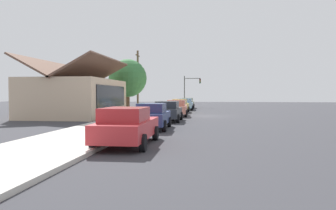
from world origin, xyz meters
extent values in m
plane|color=#38383D|center=(0.00, 0.00, 0.00)|extent=(120.00, 120.00, 0.00)
cube|color=beige|center=(0.00, 5.60, 0.08)|extent=(60.00, 4.20, 0.16)
cube|color=red|center=(-18.84, 2.82, 0.68)|extent=(4.87, 1.94, 0.70)
cube|color=#A9272B|center=(-19.32, 2.82, 1.31)|extent=(2.35, 1.68, 0.56)
cylinder|color=black|center=(-17.35, 3.78, 0.33)|extent=(0.66, 0.23, 0.66)
cylinder|color=black|center=(-17.32, 1.90, 0.33)|extent=(0.66, 0.23, 0.66)
cylinder|color=black|center=(-20.35, 3.74, 0.33)|extent=(0.66, 0.23, 0.66)
cylinder|color=black|center=(-20.33, 1.87, 0.33)|extent=(0.66, 0.23, 0.66)
cube|color=navy|center=(-12.62, 2.84, 0.68)|extent=(4.47, 1.81, 0.70)
cube|color=navy|center=(-13.06, 2.84, 1.31)|extent=(2.16, 1.55, 0.56)
cylinder|color=black|center=(-11.26, 3.73, 0.33)|extent=(0.66, 0.23, 0.66)
cylinder|color=black|center=(-11.23, 2.01, 0.33)|extent=(0.66, 0.23, 0.66)
cylinder|color=black|center=(-14.01, 3.68, 0.33)|extent=(0.66, 0.23, 0.66)
cylinder|color=black|center=(-13.98, 1.96, 0.33)|extent=(0.66, 0.23, 0.66)
cube|color=#2D3035|center=(-6.73, 2.67, 0.68)|extent=(4.51, 1.84, 0.70)
cube|color=#27292D|center=(-7.18, 2.67, 1.31)|extent=(2.17, 1.61, 0.56)
cylinder|color=black|center=(-5.33, 3.58, 0.33)|extent=(0.66, 0.22, 0.66)
cylinder|color=black|center=(-5.34, 1.75, 0.33)|extent=(0.66, 0.22, 0.66)
cylinder|color=black|center=(-8.13, 3.58, 0.33)|extent=(0.66, 0.22, 0.66)
cylinder|color=black|center=(-8.13, 1.76, 0.33)|extent=(0.66, 0.22, 0.66)
cube|color=#EA8C75|center=(-0.51, 2.61, 0.68)|extent=(4.98, 2.08, 0.70)
cube|color=tan|center=(-1.00, 2.58, 1.31)|extent=(2.43, 1.74, 0.56)
cylinder|color=black|center=(0.96, 3.60, 0.33)|extent=(0.67, 0.25, 0.66)
cylinder|color=black|center=(1.05, 1.76, 0.33)|extent=(0.67, 0.25, 0.66)
cylinder|color=black|center=(-2.07, 3.45, 0.33)|extent=(0.67, 0.25, 0.66)
cylinder|color=black|center=(-1.98, 1.61, 0.33)|extent=(0.67, 0.25, 0.66)
cube|color=gold|center=(5.67, 2.83, 0.68)|extent=(4.56, 1.79, 0.70)
cube|color=gold|center=(5.21, 2.84, 1.31)|extent=(2.20, 1.54, 0.56)
cylinder|color=black|center=(7.08, 3.66, 0.33)|extent=(0.66, 0.23, 0.66)
cylinder|color=black|center=(7.05, 1.96, 0.33)|extent=(0.66, 0.23, 0.66)
cylinder|color=black|center=(4.28, 3.71, 0.33)|extent=(0.66, 0.23, 0.66)
cylinder|color=black|center=(4.25, 2.01, 0.33)|extent=(0.66, 0.23, 0.66)
cube|color=#8CB7E0|center=(12.00, 2.62, 0.68)|extent=(4.87, 1.83, 0.70)
cube|color=#779CBE|center=(11.51, 2.61, 1.31)|extent=(2.34, 1.58, 0.56)
cylinder|color=black|center=(13.49, 3.52, 0.33)|extent=(0.66, 0.23, 0.66)
cylinder|color=black|center=(13.51, 1.76, 0.33)|extent=(0.66, 0.23, 0.66)
cylinder|color=black|center=(10.49, 3.48, 0.33)|extent=(0.66, 0.23, 0.66)
cylinder|color=black|center=(10.51, 1.72, 0.33)|extent=(0.66, 0.23, 0.66)
cube|color=olive|center=(17.76, 2.76, 0.68)|extent=(4.49, 1.80, 0.70)
cube|color=#61683C|center=(17.31, 2.76, 1.31)|extent=(2.16, 1.57, 0.56)
cylinder|color=black|center=(19.14, 3.66, 0.33)|extent=(0.66, 0.23, 0.66)
cylinder|color=black|center=(19.16, 1.90, 0.33)|extent=(0.66, 0.23, 0.66)
cylinder|color=black|center=(16.36, 3.63, 0.33)|extent=(0.66, 0.23, 0.66)
cylinder|color=black|center=(16.38, 1.87, 0.33)|extent=(0.66, 0.23, 0.66)
cube|color=#CCB293|center=(-2.63, 12.00, 1.77)|extent=(10.51, 6.92, 3.53)
cube|color=black|center=(-2.63, 8.50, 1.94)|extent=(8.41, 0.08, 1.98)
cube|color=brown|center=(-2.63, 10.27, 4.45)|extent=(11.11, 3.75, 2.10)
cube|color=brown|center=(-2.63, 13.73, 4.45)|extent=(11.11, 3.75, 2.10)
cylinder|color=brown|center=(5.59, 9.09, 1.41)|extent=(0.44, 0.44, 2.82)
sphere|color=#38753D|center=(5.59, 9.09, 4.06)|extent=(4.51, 4.51, 4.51)
cylinder|color=#383833|center=(22.06, 3.60, 2.60)|extent=(0.14, 0.14, 5.20)
cylinder|color=#383833|center=(22.06, 2.30, 4.80)|extent=(0.10, 2.60, 0.10)
cube|color=black|center=(22.06, 1.00, 4.35)|extent=(0.28, 0.24, 0.80)
sphere|color=red|center=(21.91, 1.00, 4.61)|extent=(0.16, 0.16, 0.16)
sphere|color=yellow|center=(21.91, 1.00, 4.35)|extent=(0.16, 0.16, 0.16)
sphere|color=green|center=(21.91, 1.00, 4.09)|extent=(0.16, 0.16, 0.16)
cylinder|color=brown|center=(7.03, 8.20, 3.75)|extent=(0.24, 0.24, 7.50)
cube|color=brown|center=(7.03, 8.20, 6.90)|extent=(1.80, 0.12, 0.12)
cylinder|color=red|center=(10.30, 4.20, 0.44)|extent=(0.22, 0.22, 0.55)
sphere|color=red|center=(10.30, 4.20, 0.78)|extent=(0.18, 0.18, 0.18)
camera|label=1|loc=(-32.07, -0.58, 2.12)|focal=34.65mm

